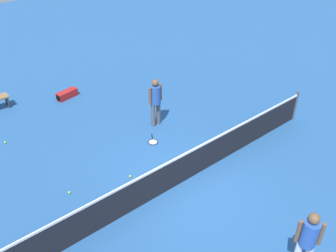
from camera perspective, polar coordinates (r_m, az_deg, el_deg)
The scene contains 9 objects.
ground_plane at distance 10.42m, azimuth 2.24°, elevation -8.47°, with size 40.00×40.00×0.00m, color #265693.
court_net at distance 10.08m, azimuth 2.31°, elevation -6.38°, with size 10.09×0.09×1.07m.
player_near_side at distance 12.07m, azimuth -1.92°, elevation 4.19°, with size 0.52×0.35×1.70m.
player_far_side at distance 8.29m, azimuth 20.55°, elevation -15.73°, with size 0.48×0.48×1.70m.
tennis_racket_near_player at distance 11.82m, azimuth -2.32°, elevation -2.37°, with size 0.45×0.59×0.03m.
tennis_ball_near_player at distance 10.39m, azimuth -14.80°, elevation -9.77°, with size 0.07×0.07×0.07m, color #C6E033.
tennis_ball_by_net at distance 12.81m, azimuth -23.58°, elevation -2.28°, with size 0.07×0.07×0.07m, color #C6E033.
tennis_ball_midcourt at distance 10.57m, azimuth -5.80°, elevation -7.64°, with size 0.07×0.07×0.07m, color #C6E033.
equipment_bag at distance 14.55m, azimuth -15.24°, elevation 4.64°, with size 0.83×0.41×0.28m.
Camera 1 is at (5.11, 5.66, 7.10)m, focal length 39.98 mm.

